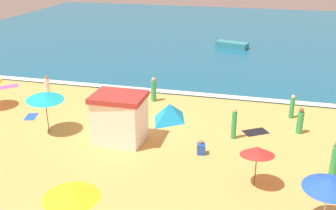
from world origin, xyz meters
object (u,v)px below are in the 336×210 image
lifeguard_cabana (120,118)px  beachgoer_1 (47,89)px  beachgoer_5 (234,124)px  beachgoer_8 (201,148)px  beach_tent (169,112)px  beachgoer_6 (334,160)px  beachgoer_0 (300,121)px  beachgoer_9 (129,103)px  beachgoer_4 (154,90)px  beach_umbrella_0 (257,151)px  beachgoer_3 (292,107)px  small_boat_0 (232,45)px  beach_umbrella_3 (329,183)px  beach_umbrella_5 (45,97)px  beach_umbrella_1 (71,194)px

lifeguard_cabana → beachgoer_1: size_ratio=1.58×
beachgoer_5 → beachgoer_8: bearing=-123.2°
beach_tent → beachgoer_1: beachgoer_1 is taller
beachgoer_5 → beachgoer_6: size_ratio=1.03×
beachgoer_0 → beachgoer_5: (-3.60, -1.59, 0.15)m
beach_tent → beachgoer_9: (-2.57, -0.11, 0.35)m
beachgoer_0 → beachgoer_4: size_ratio=0.91×
beach_tent → beachgoer_0: beachgoer_0 is taller
beachgoer_4 → beachgoer_5: 7.40m
beachgoer_8 → beachgoer_9: 6.37m
beach_umbrella_0 → beachgoer_3: 8.59m
beach_umbrella_0 → beachgoer_0: bearing=70.2°
lifeguard_cabana → beachgoer_9: size_ratio=1.46×
beach_tent → beachgoer_6: 9.93m
small_boat_0 → beach_umbrella_0: bearing=-82.1°
beach_umbrella_3 → beachgoer_9: 13.47m
beachgoer_5 → beachgoer_6: bearing=-29.6°
lifeguard_cabana → beachgoer_5: size_ratio=1.54×
beach_umbrella_0 → beachgoer_0: (2.22, 6.16, -1.05)m
beach_umbrella_5 → beachgoer_0: beach_umbrella_5 is taller
beach_umbrella_1 → small_boat_0: beach_umbrella_1 is taller
beach_umbrella_3 → small_boat_0: bearing=102.6°
small_boat_0 → beachgoer_9: bearing=-103.0°
beachgoer_4 → beachgoer_8: (4.47, -6.66, -0.48)m
beach_umbrella_1 → beachgoer_1: 14.93m
beachgoer_5 → small_boat_0: bearing=95.9°
beachgoer_3 → beachgoer_4: size_ratio=0.89×
beachgoer_0 → beachgoer_1: 16.75m
beach_umbrella_0 → beachgoer_8: size_ratio=2.63×
beachgoer_3 → beachgoer_6: bearing=-75.8°
beach_umbrella_1 → beachgoer_8: beach_umbrella_1 is taller
beach_tent → small_boat_0: 19.44m
beach_umbrella_5 → beachgoer_8: bearing=-2.4°
beachgoer_8 → beachgoer_9: size_ratio=0.41×
beachgoer_1 → beachgoer_4: size_ratio=1.04×
beachgoer_1 → beachgoer_6: size_ratio=1.00×
beach_umbrella_5 → beachgoer_1: beach_umbrella_5 is taller
beach_umbrella_1 → beachgoer_9: beach_umbrella_1 is taller
beachgoer_0 → beach_tent: bearing=-179.6°
beachgoer_5 → beach_umbrella_0: bearing=-73.2°
beach_umbrella_1 → beachgoer_4: 14.12m
beach_tent → beachgoer_3: 7.63m
beachgoer_5 → beachgoer_8: (-1.45, -2.21, -0.56)m
beachgoer_3 → beachgoer_9: beachgoer_9 is taller
beachgoer_3 → beachgoer_1: bearing=-176.8°
lifeguard_cabana → small_boat_0: size_ratio=0.80×
beach_umbrella_1 → beachgoer_8: bearing=65.0°
beachgoer_9 → beach_umbrella_5: bearing=-138.9°
beach_umbrella_3 → beachgoer_6: (0.83, 3.93, -1.08)m
beachgoer_1 → small_boat_0: (10.96, 18.05, -0.43)m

